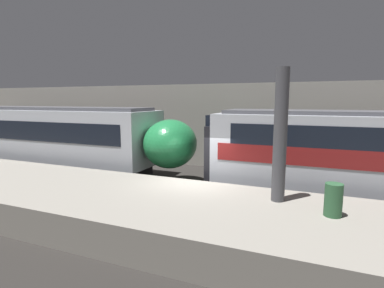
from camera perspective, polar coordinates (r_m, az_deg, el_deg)
The scene contains 6 objects.
ground_plane at distance 11.48m, azimuth 0.51°, elevation -11.65°, with size 120.00×120.00×0.00m, color #282623.
platform at distance 9.39m, azimuth -4.75°, elevation -13.11°, with size 40.00×4.50×0.99m.
station_rear_barrier at distance 17.16m, azimuth 8.79°, elevation 3.25°, with size 50.00×0.15×4.86m.
support_pillar_near at distance 8.91m, azimuth 16.46°, elevation 1.50°, with size 0.38×0.38×3.85m.
train_modern at distance 18.45m, azimuth -25.42°, elevation 1.05°, with size 16.63×3.02×3.56m.
trash_bin at distance 8.52m, azimuth 25.34°, elevation -9.60°, with size 0.44×0.44×0.85m.
Camera 1 is at (4.02, -10.01, 3.93)m, focal length 28.00 mm.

